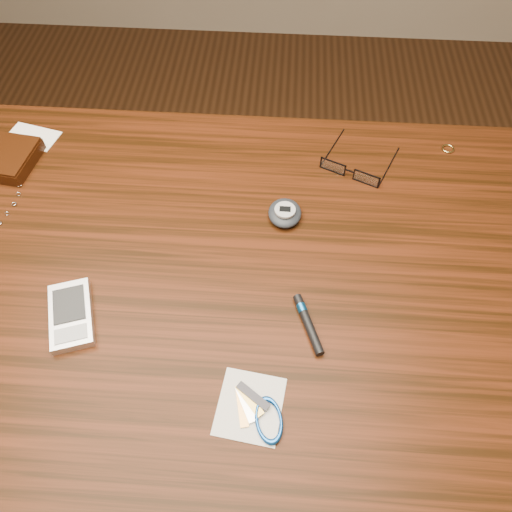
% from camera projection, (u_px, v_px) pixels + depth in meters
% --- Properties ---
extents(ground, '(3.80, 3.80, 0.00)m').
position_uv_depth(ground, '(241.00, 421.00, 1.36)').
color(ground, '#472814').
rests_on(ground, ground).
extents(desk, '(1.00, 0.70, 0.75)m').
position_uv_depth(desk, '(231.00, 302.00, 0.83)').
color(desk, '#351508').
rests_on(desk, ground).
extents(wallet_and_card, '(0.15, 0.16, 0.03)m').
position_uv_depth(wallet_and_card, '(0.00, 156.00, 0.87)').
color(wallet_and_card, black).
rests_on(wallet_and_card, desk).
extents(eyeglasses, '(0.14, 0.15, 0.02)m').
position_uv_depth(eyeglasses, '(351.00, 170.00, 0.85)').
color(eyeglasses, black).
rests_on(eyeglasses, desk).
extents(gold_ring, '(0.03, 0.03, 0.00)m').
position_uv_depth(gold_ring, '(448.00, 149.00, 0.90)').
color(gold_ring, tan).
rests_on(gold_ring, desk).
extents(pda_phone, '(0.09, 0.12, 0.02)m').
position_uv_depth(pda_phone, '(71.00, 315.00, 0.69)').
color(pda_phone, silver).
rests_on(pda_phone, desk).
extents(pedometer, '(0.05, 0.06, 0.03)m').
position_uv_depth(pedometer, '(285.00, 213.00, 0.80)').
color(pedometer, '#1F232A').
rests_on(pedometer, desk).
extents(notepad_keys, '(0.10, 0.10, 0.01)m').
position_uv_depth(notepad_keys, '(259.00, 413.00, 0.62)').
color(notepad_keys, silver).
rests_on(notepad_keys, desk).
extents(black_blue_pen, '(0.04, 0.09, 0.01)m').
position_uv_depth(black_blue_pen, '(307.00, 322.00, 0.69)').
color(black_blue_pen, black).
rests_on(black_blue_pen, desk).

